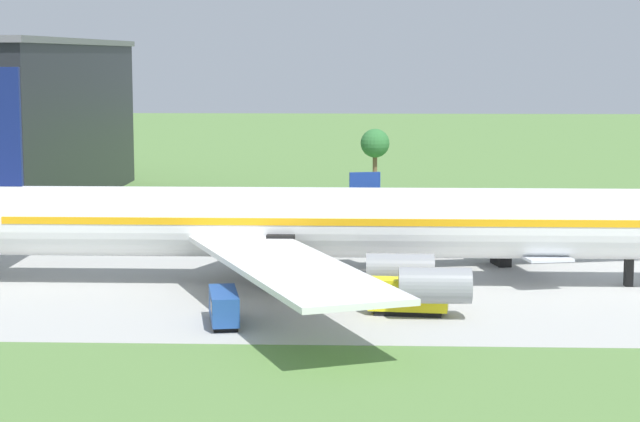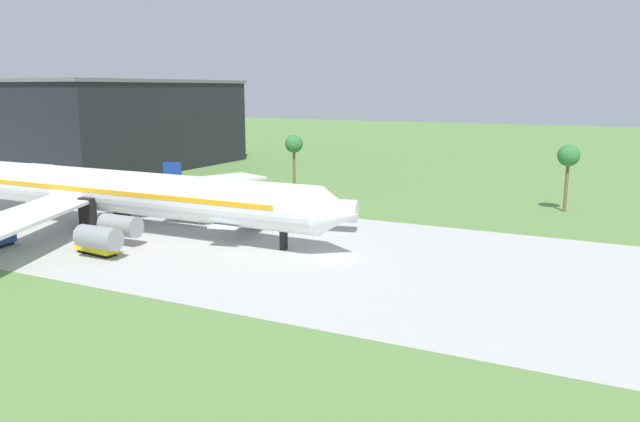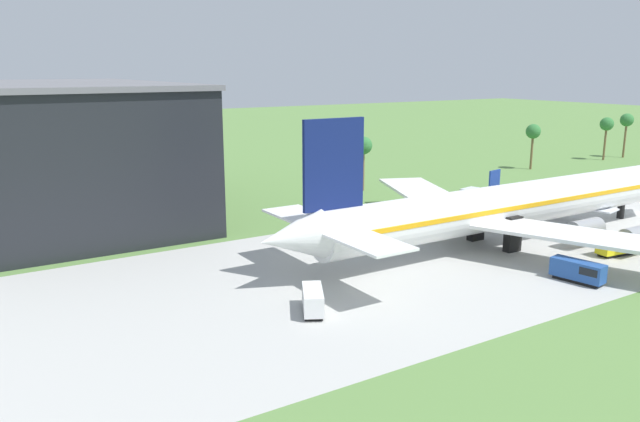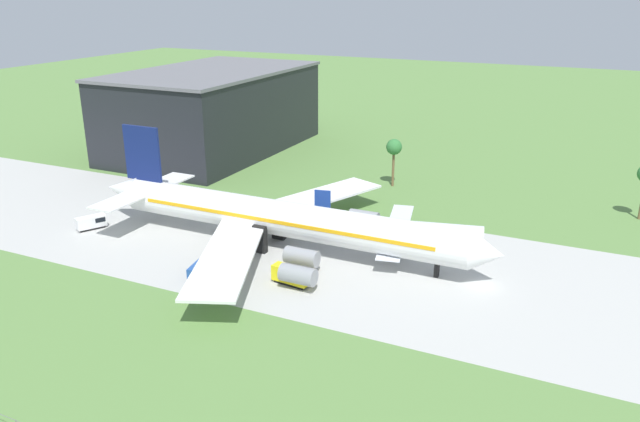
# 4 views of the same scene
# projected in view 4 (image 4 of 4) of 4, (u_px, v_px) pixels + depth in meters

# --- Properties ---
(ground_plane) EXTENTS (600.00, 600.00, 0.00)m
(ground_plane) POSITION_uv_depth(u_px,v_px,m) (482.00, 285.00, 96.32)
(ground_plane) COLOR #5B8442
(taxiway_strip) EXTENTS (320.00, 44.00, 0.02)m
(taxiway_strip) POSITION_uv_depth(u_px,v_px,m) (482.00, 285.00, 96.32)
(taxiway_strip) COLOR #B2B2AD
(taxiway_strip) RESTS_ON ground_plane
(jet_airliner) EXTENTS (77.25, 62.09, 19.11)m
(jet_airliner) POSITION_uv_depth(u_px,v_px,m) (279.00, 218.00, 108.72)
(jet_airliner) COLOR white
(jet_airliner) RESTS_ON ground_plane
(regional_aircraft) EXTENTS (29.95, 27.16, 9.27)m
(regional_aircraft) POSITION_uv_depth(u_px,v_px,m) (396.00, 229.00, 110.51)
(regional_aircraft) COLOR silver
(regional_aircraft) RESTS_ON ground_plane
(baggage_tug) EXTENTS (6.35, 2.67, 2.84)m
(baggage_tug) POSITION_uv_depth(u_px,v_px,m) (292.00, 275.00, 96.16)
(baggage_tug) COLOR black
(baggage_tug) RESTS_ON ground_plane
(fuel_truck) EXTENTS (3.05, 6.36, 2.56)m
(fuel_truck) POSITION_uv_depth(u_px,v_px,m) (201.00, 270.00, 98.35)
(fuel_truck) COLOR black
(fuel_truck) RESTS_ON ground_plane
(catering_van) EXTENTS (4.35, 5.75, 2.52)m
(catering_van) POSITION_uv_depth(u_px,v_px,m) (92.00, 222.00, 118.43)
(catering_van) COLOR black
(catering_van) RESTS_ON ground_plane
(terminal_building) EXTENTS (36.72, 61.20, 22.28)m
(terminal_building) POSITION_uv_depth(u_px,v_px,m) (213.00, 110.00, 172.92)
(terminal_building) COLOR black
(terminal_building) RESTS_ON ground_plane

